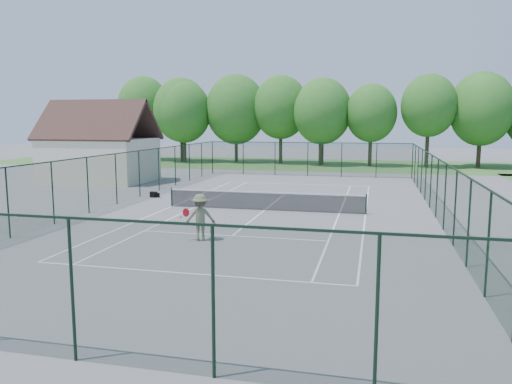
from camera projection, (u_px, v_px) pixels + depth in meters
ground at (264, 210)px, 27.62m from camera, size 140.00×140.00×0.00m
grass_far at (322, 165)px, 56.51m from camera, size 80.00×16.00×0.01m
court_lines at (264, 210)px, 27.62m from camera, size 11.05×23.85×0.01m
tennis_net at (264, 200)px, 27.54m from camera, size 11.08×0.08×1.10m
fence_enclosure at (264, 182)px, 27.40m from camera, size 18.05×36.05×3.02m
utility_building at (99, 143)px, 40.50m from camera, size 8.60×6.27×6.63m
tree_line_far at (323, 111)px, 55.66m from camera, size 39.40×6.40×9.70m
sports_bag_a at (154, 195)px, 32.30m from camera, size 0.52×0.42×0.36m
sports_bag_b at (157, 195)px, 32.26m from camera, size 0.42×0.34×0.28m
tennis_player at (200, 217)px, 20.55m from camera, size 2.10×1.07×1.93m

